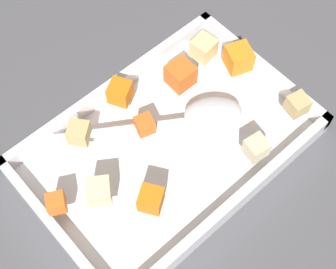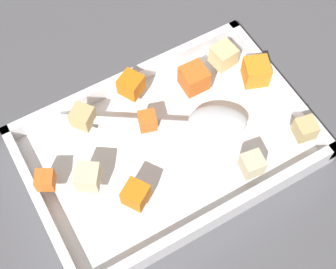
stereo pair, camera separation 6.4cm
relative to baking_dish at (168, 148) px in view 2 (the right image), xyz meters
name	(u,v)px [view 2 (the right image)]	position (x,y,z in m)	size (l,w,h in m)	color
ground_plane	(177,159)	(-0.01, 0.02, -0.01)	(4.00, 4.00, 0.00)	#4C4C51
baking_dish	(168,148)	(0.00, 0.00, 0.00)	(0.38, 0.25, 0.04)	silver
carrot_chunk_center	(147,121)	(0.01, -0.03, 0.04)	(0.02, 0.02, 0.02)	orange
carrot_chunk_heap_side	(194,78)	(-0.07, -0.06, 0.05)	(0.03, 0.03, 0.03)	orange
carrot_chunk_corner_sw	(256,72)	(-0.15, -0.02, 0.05)	(0.03, 0.03, 0.03)	orange
carrot_chunk_heap_top	(136,194)	(0.08, 0.05, 0.04)	(0.03, 0.03, 0.03)	orange
carrot_chunk_back_center	(131,85)	(0.01, -0.09, 0.04)	(0.03, 0.03, 0.03)	orange
carrot_chunk_corner_nw	(45,180)	(0.16, -0.02, 0.04)	(0.02, 0.02, 0.02)	orange
potato_chunk_corner_ne	(83,117)	(0.09, -0.08, 0.04)	(0.03, 0.03, 0.03)	tan
potato_chunk_near_left	(88,177)	(0.12, 0.00, 0.04)	(0.03, 0.03, 0.03)	beige
potato_chunk_near_spoon	(223,56)	(-0.13, -0.07, 0.04)	(0.03, 0.03, 0.03)	#E0CC89
potato_chunk_corner_se	(305,129)	(-0.16, 0.08, 0.04)	(0.03, 0.03, 0.03)	tan
potato_chunk_far_right	(252,164)	(-0.07, 0.09, 0.04)	(0.03, 0.03, 0.03)	beige
serving_spoon	(209,124)	(-0.05, 0.01, 0.04)	(0.23, 0.17, 0.02)	silver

